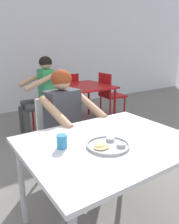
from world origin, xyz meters
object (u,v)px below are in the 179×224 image
object	(u,v)px
chair_foreground	(57,131)
chair_red_left	(49,103)
diner_foreground	(68,118)
chair_red_far	(67,92)
table_background_red	(84,90)
patron_background	(42,89)
drinking_cup	(62,141)
table_foreground	(109,149)
chair_red_right	(109,92)
thali_tray	(108,145)

from	to	relation	value
chair_foreground	chair_red_left	size ratio (longest dim) A/B	1.05
diner_foreground	chair_red_far	xyz separation A→B (m)	(1.10, 2.07, -0.21)
diner_foreground	table_background_red	xyz separation A→B (m)	(1.10, 1.45, -0.06)
table_background_red	patron_background	xyz separation A→B (m)	(-0.79, 0.01, 0.10)
drinking_cup	diner_foreground	xyz separation A→B (m)	(0.39, 0.63, -0.09)
drinking_cup	chair_red_left	distance (m)	2.29
drinking_cup	chair_red_far	size ratio (longest dim) A/B	0.10
diner_foreground	patron_background	bearing A→B (deg)	77.85
table_foreground	chair_foreground	world-z (taller)	chair_foreground
diner_foreground	table_background_red	world-z (taller)	diner_foreground
table_foreground	chair_red_right	world-z (taller)	chair_red_right
drinking_cup	patron_background	size ratio (longest dim) A/B	0.07
chair_red_left	thali_tray	bearing A→B (deg)	-103.94
chair_red_right	chair_red_far	size ratio (longest dim) A/B	1.03
table_foreground	diner_foreground	xyz separation A→B (m)	(0.06, 0.72, 0.02)
table_foreground	chair_red_far	distance (m)	3.02
table_background_red	thali_tray	bearing A→B (deg)	-118.71
thali_tray	chair_red_far	distance (m)	3.12
table_foreground	chair_red_far	world-z (taller)	chair_red_far
diner_foreground	chair_red_left	bearing A→B (deg)	73.46
table_background_red	patron_background	bearing A→B (deg)	179.46
drinking_cup	chair_foreground	bearing A→B (deg)	66.91
chair_red_right	chair_red_far	xyz separation A→B (m)	(-0.65, 0.57, -0.01)
chair_red_right	chair_red_far	distance (m)	0.86
diner_foreground	table_foreground	bearing A→B (deg)	-94.83
chair_red_left	chair_red_right	world-z (taller)	chair_red_right
chair_foreground	chair_red_far	size ratio (longest dim) A/B	1.00
chair_red_right	table_foreground	bearing A→B (deg)	-129.08
table_foreground	drinking_cup	size ratio (longest dim) A/B	13.02
chair_foreground	diner_foreground	distance (m)	0.30
thali_tray	chair_foreground	size ratio (longest dim) A/B	0.34
diner_foreground	chair_red_right	world-z (taller)	diner_foreground
table_foreground	table_background_red	world-z (taller)	table_foreground
table_background_red	chair_red_far	size ratio (longest dim) A/B	1.10
thali_tray	chair_red_left	distance (m)	2.35
chair_foreground	thali_tray	bearing A→B (deg)	-95.59
chair_red_left	table_foreground	bearing A→B (deg)	-102.81
chair_foreground	diner_foreground	xyz separation A→B (m)	(0.03, -0.22, 0.21)
chair_foreground	chair_red_far	world-z (taller)	chair_foreground
table_foreground	diner_foreground	world-z (taller)	diner_foreground
table_background_red	chair_red_right	bearing A→B (deg)	4.42
table_background_red	chair_red_far	distance (m)	0.63
table_foreground	chair_foreground	bearing A→B (deg)	87.83
chair_red_left	patron_background	size ratio (longest dim) A/B	0.67
diner_foreground	chair_foreground	bearing A→B (deg)	96.53
chair_red_right	patron_background	bearing A→B (deg)	-178.32
thali_tray	chair_red_far	size ratio (longest dim) A/B	0.34
chair_red_right	diner_foreground	bearing A→B (deg)	-139.22
drinking_cup	diner_foreground	world-z (taller)	diner_foreground
thali_tray	diner_foreground	world-z (taller)	diner_foreground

